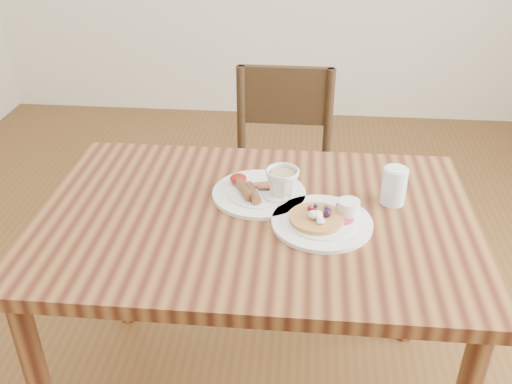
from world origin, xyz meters
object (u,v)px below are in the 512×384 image
at_px(dining_table, 256,243).
at_px(pancake_plate, 324,220).
at_px(chair_far, 282,169).
at_px(water_glass, 394,186).
at_px(breakfast_plate, 258,192).
at_px(teacup_saucer, 282,186).

xyz_separation_m(dining_table, pancake_plate, (0.18, -0.03, 0.11)).
xyz_separation_m(chair_far, water_glass, (0.34, -0.64, 0.31)).
xyz_separation_m(dining_table, breakfast_plate, (-0.00, 0.10, 0.11)).
distance_m(dining_table, chair_far, 0.76).
distance_m(teacup_saucer, water_glass, 0.31).
bearing_deg(breakfast_plate, pancake_plate, -34.82).
relative_size(dining_table, pancake_plate, 4.44).
distance_m(chair_far, water_glass, 0.79).
height_order(chair_far, teacup_saucer, chair_far).
xyz_separation_m(chair_far, teacup_saucer, (0.03, -0.66, 0.30)).
bearing_deg(teacup_saucer, dining_table, -128.69).
bearing_deg(chair_far, teacup_saucer, 92.73).
bearing_deg(pancake_plate, chair_far, 100.74).
xyz_separation_m(teacup_saucer, water_glass, (0.31, 0.01, 0.01)).
bearing_deg(dining_table, teacup_saucer, 51.31).
relative_size(teacup_saucer, water_glass, 1.32).
bearing_deg(breakfast_plate, chair_far, 86.26).
relative_size(dining_table, chair_far, 1.36).
height_order(chair_far, pancake_plate, chair_far).
height_order(dining_table, chair_far, chair_far).
xyz_separation_m(pancake_plate, teacup_saucer, (-0.12, 0.12, 0.03)).
distance_m(dining_table, teacup_saucer, 0.18).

